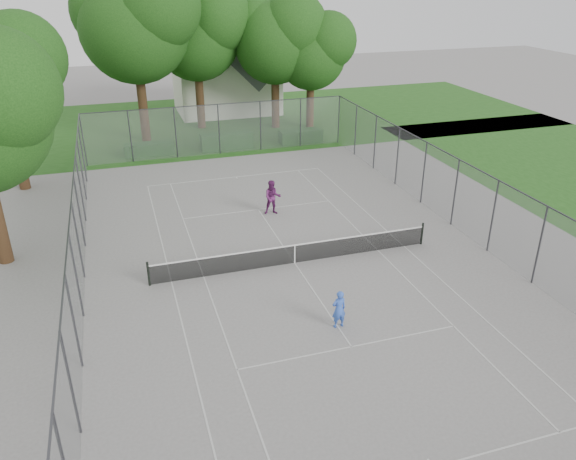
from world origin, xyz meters
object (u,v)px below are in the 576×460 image
object	(u,v)px
girl_player	(339,309)
woman_player	(273,197)
tennis_net	(295,253)
house	(225,61)

from	to	relation	value
girl_player	woman_player	distance (m)	10.77
girl_player	woman_player	world-z (taller)	woman_player
tennis_net	girl_player	bearing A→B (deg)	-89.78
woman_player	house	bearing A→B (deg)	94.60
tennis_net	house	size ratio (longest dim) A/B	1.18
woman_player	girl_player	bearing A→B (deg)	-82.38
tennis_net	woman_player	world-z (taller)	woman_player
girl_player	tennis_net	bearing A→B (deg)	-94.75
house	girl_player	size ratio (longest dim) A/B	7.20
house	girl_player	world-z (taller)	house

